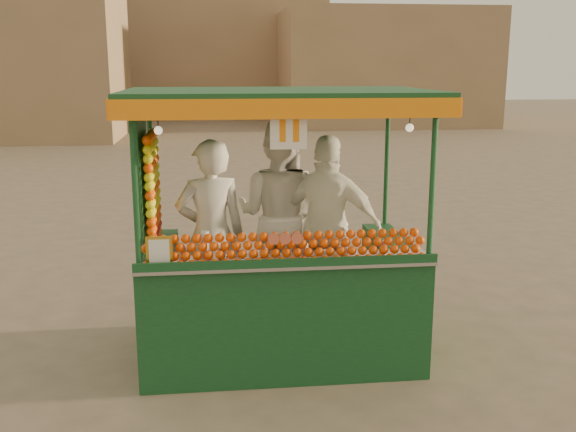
{
  "coord_description": "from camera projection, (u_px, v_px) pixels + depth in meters",
  "views": [
    {
      "loc": [
        -0.71,
        -5.58,
        2.58
      ],
      "look_at": [
        -0.06,
        0.05,
        1.29
      ],
      "focal_mm": 41.08,
      "sensor_mm": 36.0,
      "label": 1
    }
  ],
  "objects": [
    {
      "name": "juice_cart",
      "position": [
        273.0,
        274.0,
        5.83
      ],
      "size": [
        2.63,
        1.7,
        2.39
      ],
      "color": "#103C1D",
      "rests_on": "ground"
    },
    {
      "name": "ground",
      "position": [
        295.0,
        353.0,
        6.06
      ],
      "size": [
        90.0,
        90.0,
        0.0
      ],
      "primitive_type": "plane",
      "color": "brown",
      "rests_on": "ground"
    },
    {
      "name": "vendor_middle",
      "position": [
        280.0,
        215.0,
        6.29
      ],
      "size": [
        1.11,
        1.03,
        1.83
      ],
      "rotation": [
        0.0,
        0.0,
        2.65
      ],
      "color": "white",
      "rests_on": "ground"
    },
    {
      "name": "building_right",
      "position": [
        383.0,
        68.0,
        29.54
      ],
      "size": [
        9.0,
        6.0,
        5.0
      ],
      "primitive_type": "cube",
      "color": "#967255",
      "rests_on": "ground"
    },
    {
      "name": "vendor_right",
      "position": [
        328.0,
        227.0,
        6.07
      ],
      "size": [
        1.08,
        0.75,
        1.71
      ],
      "rotation": [
        0.0,
        0.0,
        2.77
      ],
      "color": "white",
      "rests_on": "ground"
    },
    {
      "name": "building_center",
      "position": [
        184.0,
        48.0,
        34.12
      ],
      "size": [
        14.0,
        7.0,
        7.0
      ],
      "primitive_type": "cube",
      "color": "#967255",
      "rests_on": "ground"
    },
    {
      "name": "vendor_left",
      "position": [
        211.0,
        234.0,
        5.84
      ],
      "size": [
        0.68,
        0.5,
        1.7
      ],
      "rotation": [
        0.0,
        0.0,
        3.31
      ],
      "color": "beige",
      "rests_on": "ground"
    }
  ]
}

